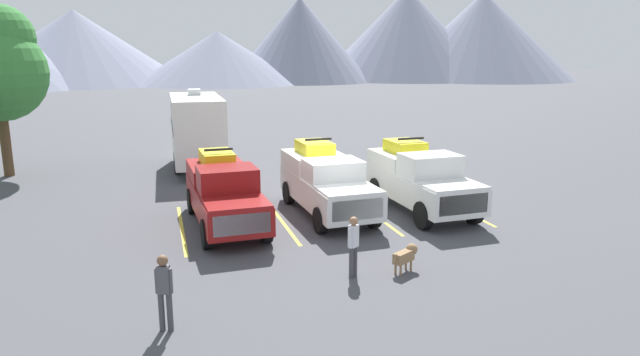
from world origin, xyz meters
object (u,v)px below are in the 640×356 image
person_a (353,242)px  dog (407,254)px  pickup_truck_a (224,191)px  pickup_truck_c (420,178)px  pickup_truck_b (326,181)px  camper_trailer_a (197,128)px  person_b (164,288)px

person_a → dog: 1.58m
pickup_truck_a → person_a: (2.68, -5.51, -0.22)m
pickup_truck_a → pickup_truck_c: 7.12m
pickup_truck_b → person_a: size_ratio=3.51×
pickup_truck_b → dog: pickup_truck_b is taller
camper_trailer_a → dog: bearing=-73.8°
pickup_truck_b → pickup_truck_c: pickup_truck_b is taller
pickup_truck_a → pickup_truck_b: pickup_truck_b is taller
person_b → dog: (6.27, 1.66, -0.51)m
pickup_truck_b → person_a: bearing=-99.8°
camper_trailer_a → person_a: (2.84, -15.00, -1.11)m
pickup_truck_b → pickup_truck_c: (3.42, -0.65, 0.03)m
person_a → person_b: 5.05m
pickup_truck_c → person_b: (-9.21, -6.96, -0.25)m
pickup_truck_a → dog: size_ratio=6.75×
person_a → pickup_truck_b: bearing=80.2°
pickup_truck_c → person_b: 11.54m
camper_trailer_a → person_b: camper_trailer_a is taller
person_b → person_a: bearing=19.4°
pickup_truck_b → pickup_truck_a: bearing=-173.4°
pickup_truck_a → dog: pickup_truck_a is taller
camper_trailer_a → pickup_truck_b: bearing=-66.9°
pickup_truck_a → pickup_truck_b: bearing=6.6°
pickup_truck_c → person_a: (-4.44, -5.29, -0.28)m
pickup_truck_c → dog: 6.11m
pickup_truck_b → camper_trailer_a: (-3.86, 9.06, 0.86)m
person_b → dog: 6.51m
pickup_truck_a → pickup_truck_c: size_ratio=1.08×
pickup_truck_c → pickup_truck_b: bearing=169.2°
camper_trailer_a → dog: size_ratio=8.31×
pickup_truck_b → person_a: 6.03m
pickup_truck_b → dog: bearing=-85.3°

